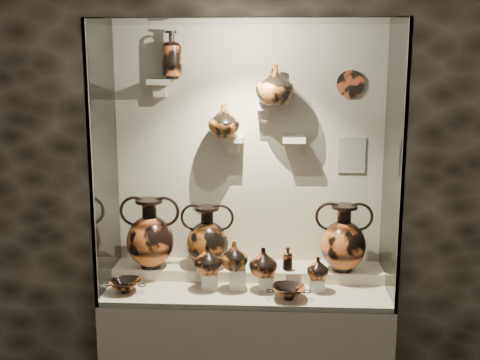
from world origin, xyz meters
name	(u,v)px	position (x,y,z in m)	size (l,w,h in m)	color
wall_back	(249,153)	(0.00, 2.50, 1.60)	(5.00, 0.02, 3.20)	black
plinth	(247,351)	(0.00, 2.18, 0.40)	(1.70, 0.60, 0.80)	beige
front_tier	(247,288)	(0.00, 2.18, 0.82)	(1.68, 0.58, 0.03)	beige
rear_tier	(248,273)	(0.00, 2.35, 0.85)	(1.70, 0.25, 0.10)	beige
back_panel	(249,153)	(0.00, 2.50, 1.60)	(1.70, 0.03, 1.60)	beige
glass_front	(245,171)	(0.00, 1.88, 1.60)	(1.70, 0.01, 1.60)	white
glass_left	(104,160)	(-0.85, 2.18, 1.60)	(0.01, 0.60, 1.60)	white
glass_right	(393,163)	(0.85, 2.18, 1.60)	(0.01, 0.60, 1.60)	white
glass_top	(247,21)	(0.00, 2.18, 2.40)	(1.70, 0.60, 0.01)	white
frame_post_left	(91,169)	(-0.84, 1.89, 1.60)	(0.02, 0.02, 1.60)	gray
frame_post_right	(403,172)	(0.84, 1.89, 1.60)	(0.02, 0.02, 1.60)	gray
pedestal_a	(210,281)	(-0.22, 2.13, 0.88)	(0.09, 0.09, 0.10)	silver
pedestal_b	(238,279)	(-0.05, 2.13, 0.90)	(0.09, 0.09, 0.13)	silver
pedestal_c	(266,282)	(0.12, 2.13, 0.88)	(0.09, 0.09, 0.09)	silver
pedestal_d	(293,281)	(0.28, 2.13, 0.89)	(0.09, 0.09, 0.12)	silver
pedestal_e	(317,284)	(0.42, 2.13, 0.87)	(0.09, 0.09, 0.08)	silver
bracket_ul	(159,82)	(-0.55, 2.42, 2.05)	(0.14, 0.12, 0.04)	beige
bracket_ca	(233,139)	(-0.10, 2.42, 1.70)	(0.14, 0.12, 0.04)	beige
bracket_cb	(265,107)	(0.10, 2.42, 1.90)	(0.10, 0.12, 0.04)	beige
bracket_cc	(294,140)	(0.28, 2.42, 1.70)	(0.14, 0.12, 0.04)	beige
amphora_left	(150,233)	(-0.61, 2.29, 1.12)	(0.36, 0.36, 0.44)	#C45925
amphora_mid	(207,237)	(-0.25, 2.31, 1.10)	(0.32, 0.32, 0.40)	#954A1A
amphora_right	(343,238)	(0.59, 2.30, 1.11)	(0.34, 0.34, 0.42)	#C45925
jug_a	(208,260)	(-0.23, 2.11, 1.02)	(0.17, 0.17, 0.18)	#C45925
jug_b	(234,256)	(-0.07, 2.11, 1.05)	(0.16, 0.16, 0.17)	#954A1A
jug_c	(263,262)	(0.10, 2.11, 1.01)	(0.17, 0.17, 0.18)	#C45925
jug_e	(318,268)	(0.42, 2.11, 0.98)	(0.13, 0.13, 0.13)	#C45925
lekythos_small	(288,257)	(0.25, 2.15, 1.03)	(0.07, 0.07, 0.16)	#954A1A
kylix_left	(125,285)	(-0.71, 2.04, 0.88)	(0.24, 0.20, 0.09)	#954A1A
kylix_right	(289,291)	(0.25, 1.99, 0.88)	(0.24, 0.21, 0.10)	#C45925
lekythos_tall	(172,52)	(-0.46, 2.41, 2.23)	(0.13, 0.13, 0.32)	#C45925
ovoid_vase_a	(224,121)	(-0.15, 2.37, 1.82)	(0.19, 0.19, 0.20)	#954A1A
ovoid_vase_b	(275,85)	(0.16, 2.36, 2.04)	(0.23, 0.23, 0.24)	#954A1A
wall_plate	(350,84)	(0.62, 2.47, 2.04)	(0.17, 0.17, 0.02)	#B44823
info_placard	(352,155)	(0.64, 2.47, 1.60)	(0.17, 0.01, 0.23)	beige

